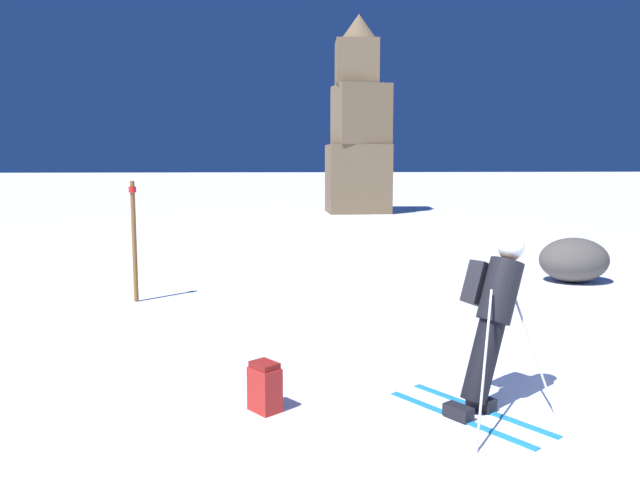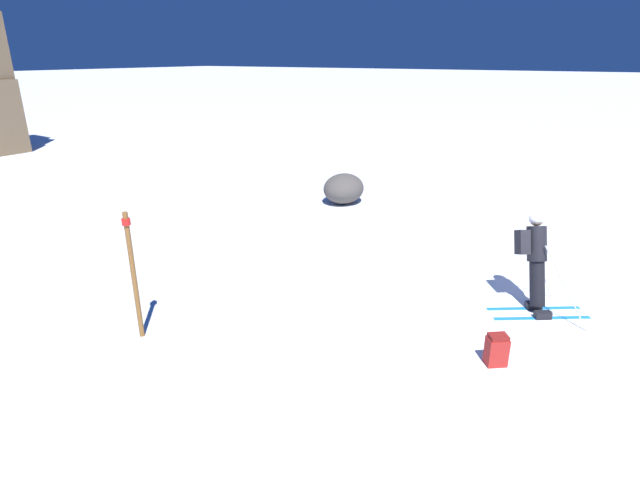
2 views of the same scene
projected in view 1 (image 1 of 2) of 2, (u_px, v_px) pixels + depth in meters
The scene contains 6 objects.
ground_plane at pixel (528, 412), 6.17m from camera, with size 300.00×300.00×0.00m, color white.
skier at pixel (493, 311), 6.24m from camera, with size 1.50×1.68×1.78m.
rock_pillar at pixel (359, 131), 30.15m from camera, with size 2.96×2.61×9.44m.
spare_backpack at pixel (265, 387), 6.16m from camera, with size 0.36×0.37×0.50m.
exposed_boulder_0 at pixel (574, 260), 12.83m from camera, with size 1.41×1.20×0.91m, color #4C4742.
trail_marker at pixel (134, 236), 10.92m from camera, with size 0.13×0.13×2.13m.
Camera 1 is at (-2.67, -5.67, 2.45)m, focal length 35.00 mm.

